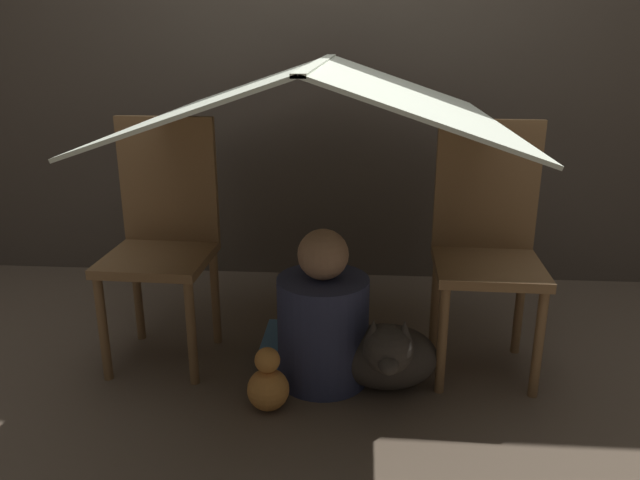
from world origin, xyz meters
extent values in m
plane|color=brown|center=(0.00, 0.00, 0.00)|extent=(8.80, 8.80, 0.00)
cube|color=#4C4238|center=(0.00, 1.20, 1.25)|extent=(7.00, 0.05, 2.50)
cylinder|color=brown|center=(-0.81, 0.01, 0.21)|extent=(0.04, 0.04, 0.42)
cylinder|color=brown|center=(-0.47, 0.00, 0.21)|extent=(0.04, 0.04, 0.42)
cylinder|color=brown|center=(-0.80, 0.35, 0.21)|extent=(0.04, 0.04, 0.42)
cylinder|color=brown|center=(-0.46, 0.34, 0.21)|extent=(0.04, 0.04, 0.42)
cube|color=brown|center=(-0.64, 0.17, 0.44)|extent=(0.41, 0.41, 0.04)
cube|color=brown|center=(-0.63, 0.36, 0.71)|extent=(0.40, 0.04, 0.51)
cylinder|color=brown|center=(0.46, 0.01, 0.21)|extent=(0.04, 0.04, 0.42)
cylinder|color=brown|center=(0.80, 0.00, 0.21)|extent=(0.04, 0.04, 0.42)
cylinder|color=brown|center=(0.47, 0.35, 0.21)|extent=(0.04, 0.04, 0.42)
cylinder|color=brown|center=(0.81, 0.34, 0.21)|extent=(0.04, 0.04, 0.42)
cube|color=brown|center=(0.64, 0.17, 0.44)|extent=(0.41, 0.41, 0.04)
cube|color=brown|center=(0.64, 0.36, 0.71)|extent=(0.40, 0.04, 0.51)
cube|color=silver|center=(-0.32, 0.17, 1.08)|extent=(0.64, 1.46, 0.22)
cube|color=silver|center=(0.32, 0.17, 1.08)|extent=(0.64, 1.46, 0.22)
cube|color=silver|center=(0.00, 0.17, 1.18)|extent=(0.04, 1.46, 0.01)
cylinder|color=#2D3351|center=(0.02, 0.07, 0.21)|extent=(0.35, 0.35, 0.42)
sphere|color=#9E7556|center=(0.02, 0.07, 0.51)|extent=(0.19, 0.19, 0.19)
ellipsoid|color=#332D28|center=(0.26, 0.03, 0.12)|extent=(0.39, 0.26, 0.25)
sphere|color=#332D28|center=(0.26, -0.11, 0.23)|extent=(0.18, 0.18, 0.18)
ellipsoid|color=#332D28|center=(0.26, -0.19, 0.21)|extent=(0.07, 0.09, 0.06)
cone|color=#332D28|center=(0.21, -0.11, 0.30)|extent=(0.06, 0.06, 0.08)
cone|color=#332D28|center=(0.31, -0.11, 0.30)|extent=(0.06, 0.06, 0.08)
cube|color=#4C7FB2|center=(-0.05, 0.22, 0.05)|extent=(0.37, 0.30, 0.10)
sphere|color=#D88C3F|center=(-0.16, -0.15, 0.08)|extent=(0.15, 0.15, 0.15)
sphere|color=#D88C3F|center=(-0.16, -0.15, 0.19)|extent=(0.09, 0.09, 0.09)
camera|label=1|loc=(0.16, -2.07, 1.28)|focal=35.00mm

